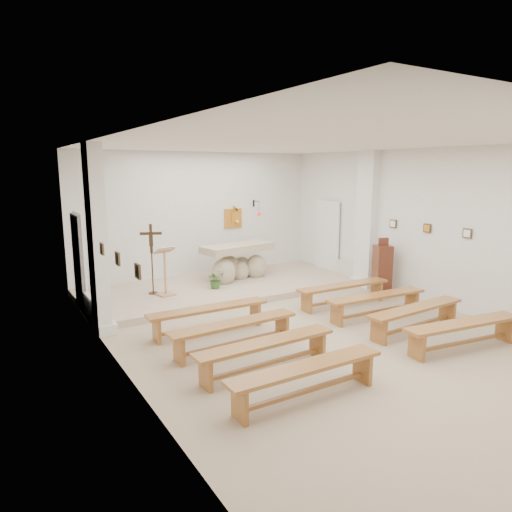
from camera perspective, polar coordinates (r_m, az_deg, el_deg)
ground at (r=8.87m, az=6.64°, el=-9.26°), size 7.00×10.00×0.00m
wall_left at (r=6.88m, az=-16.68°, el=-0.37°), size 0.02×10.00×3.50m
wall_right at (r=10.92m, az=21.51°, el=3.31°), size 0.02×10.00×3.50m
wall_back at (r=12.70m, az=-7.14°, el=4.92°), size 7.00×0.02×3.50m
ceiling at (r=8.35m, az=7.17°, el=13.88°), size 7.00×10.00×0.02m
sanctuary_platform at (r=11.67m, az=-3.95°, el=-3.90°), size 6.98×3.00×0.15m
pilaster_left at (r=8.83m, az=-19.24°, el=1.86°), size 0.26×0.55×3.50m
pilaster_right at (r=12.14m, az=13.66°, el=4.43°), size 0.26×0.55×3.50m
gold_wall_relief at (r=13.15m, az=-2.88°, el=4.74°), size 0.55×0.04×0.55m
sanctuary_lamp at (r=13.26m, az=0.31°, el=5.50°), size 0.11×0.36×0.44m
station_frame_left_front at (r=6.13m, az=-14.57°, el=-1.86°), size 0.03×0.20×0.20m
station_frame_left_mid at (r=7.08m, az=-16.92°, el=-0.32°), size 0.03×0.20×0.20m
station_frame_left_rear at (r=8.04m, az=-18.71°, el=0.85°), size 0.03×0.20×0.20m
station_frame_right_front at (r=10.45m, az=24.90°, el=2.58°), size 0.03×0.20×0.20m
station_frame_right_mid at (r=11.03m, az=20.61°, el=3.28°), size 0.03×0.20×0.20m
station_frame_right_rear at (r=11.67m, az=16.77°, el=3.88°), size 0.03×0.20×0.20m
radiator_left at (r=9.81m, az=-19.92°, el=-6.22°), size 0.10×0.85×0.52m
radiator_right at (r=12.92m, az=11.38°, el=-1.77°), size 0.10×0.85×0.52m
altar at (r=12.16m, az=-2.39°, el=-1.04°), size 2.07×1.08×1.02m
lectern at (r=10.69m, az=-11.26°, el=-1.85°), size 0.48×0.42×1.17m
crucifix_stand at (r=10.83m, az=-12.91°, el=0.27°), size 0.48×0.23×1.65m
potted_plant at (r=11.24m, az=-5.07°, el=-2.90°), size 0.46×0.41×0.46m
donation_pedestal at (r=11.53m, az=15.47°, el=-1.67°), size 0.49×0.49×1.41m
bench_left_front at (r=8.65m, az=-5.93°, el=-7.15°), size 2.35×0.41×0.49m
bench_right_front at (r=10.45m, az=10.87°, el=-4.14°), size 2.35×0.44×0.49m
bench_left_second at (r=7.81m, az=-2.74°, el=-9.12°), size 2.35×0.47×0.49m
bench_right_second at (r=9.76m, az=14.81°, el=-5.38°), size 2.36×0.52×0.49m
bench_left_third at (r=7.00m, az=1.25°, el=-11.51°), size 2.35×0.44×0.49m
bench_right_third at (r=9.13m, az=19.34°, el=-6.76°), size 2.36×0.49×0.49m
bench_left_fourth at (r=6.25m, az=6.33°, el=-14.42°), size 2.34×0.38×0.49m
bench_right_fourth at (r=8.57m, az=24.54°, el=-8.28°), size 2.37×0.68×0.49m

